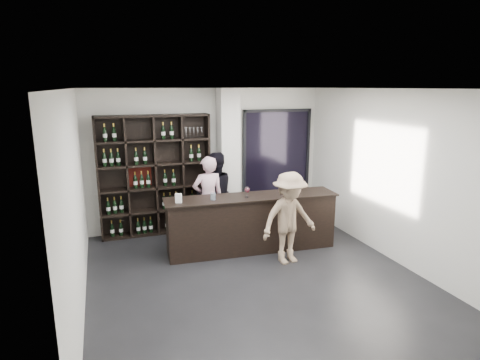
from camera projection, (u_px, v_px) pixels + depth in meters
name	position (u px, v px, depth m)	size (l,w,h in m)	color
floor	(256.00, 279.00, 6.26)	(5.00, 5.50, 0.01)	black
wine_shelf	(155.00, 176.00, 7.97)	(2.20, 0.35, 2.40)	black
structural_column	(228.00, 160.00, 8.31)	(0.40, 0.40, 2.90)	silver
glass_panel	(277.00, 157.00, 8.91)	(1.60, 0.08, 2.10)	black
tasting_counter	(252.00, 223.00, 7.27)	(3.11, 0.65, 1.02)	black
taster_pink	(208.00, 199.00, 7.70)	(0.60, 0.40, 1.65)	#C79CA9
taster_black	(215.00, 194.00, 8.03)	(0.81, 0.63, 1.67)	black
customer	(289.00, 218.00, 6.69)	(1.01, 0.58, 1.57)	#937960
wine_glass	(247.00, 191.00, 7.03)	(0.09, 0.09, 0.22)	white
spit_cup	(213.00, 196.00, 6.89)	(0.09, 0.09, 0.12)	#A0B1C5
napkin_stack	(294.00, 190.00, 7.50)	(0.11, 0.11, 0.02)	white
card_stand	(179.00, 198.00, 6.71)	(0.11, 0.05, 0.16)	white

